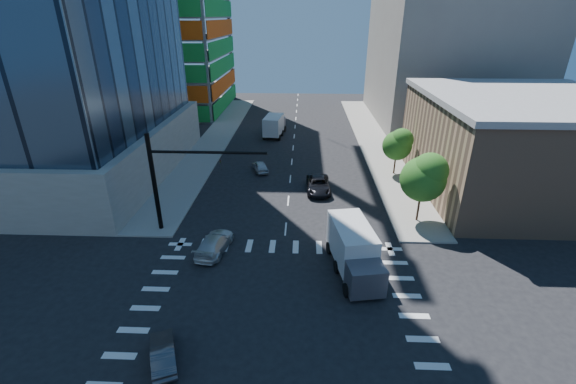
{
  "coord_description": "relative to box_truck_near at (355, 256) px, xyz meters",
  "views": [
    {
      "loc": [
        1.49,
        -18.91,
        18.03
      ],
      "look_at": [
        0.38,
        8.0,
        5.62
      ],
      "focal_mm": 24.0,
      "sensor_mm": 36.0,
      "label": 1
    }
  ],
  "objects": [
    {
      "name": "commercial_building",
      "position": [
        19.47,
        16.44,
        3.75
      ],
      "size": [
        20.5,
        22.5,
        10.6
      ],
      "color": "#8F6D53",
      "rests_on": "ground"
    },
    {
      "name": "road_markings",
      "position": [
        -5.53,
        -5.56,
        -1.56
      ],
      "size": [
        20.0,
        20.0,
        0.01
      ],
      "primitive_type": "cube",
      "color": "silver",
      "rests_on": "ground"
    },
    {
      "name": "bg_building_ne",
      "position": [
        21.47,
        49.44,
        12.43
      ],
      "size": [
        24.0,
        30.0,
        28.0
      ],
      "primitive_type": "cube",
      "color": "slate",
      "rests_on": "ground"
    },
    {
      "name": "box_truck_near",
      "position": [
        0.0,
        0.0,
        0.0
      ],
      "size": [
        3.98,
        7.14,
        3.54
      ],
      "rotation": [
        0.0,
        0.0,
        0.17
      ],
      "color": "black",
      "rests_on": "ground"
    },
    {
      "name": "car_sb_near",
      "position": [
        -11.31,
        2.59,
        -0.83
      ],
      "size": [
        2.86,
        5.34,
        1.47
      ],
      "primitive_type": "imported",
      "rotation": [
        0.0,
        0.0,
        2.98
      ],
      "color": "silver",
      "rests_on": "ground"
    },
    {
      "name": "car_sb_cross",
      "position": [
        -11.79,
        -8.82,
        -0.95
      ],
      "size": [
        2.62,
        3.95,
        1.23
      ],
      "primitive_type": "imported",
      "rotation": [
        0.0,
        0.0,
        3.53
      ],
      "color": "#444348",
      "rests_on": "ground"
    },
    {
      "name": "car_nb_far",
      "position": [
        -2.27,
        15.07,
        -0.8
      ],
      "size": [
        2.69,
        5.59,
        1.54
      ],
      "primitive_type": "imported",
      "rotation": [
        0.0,
        0.0,
        0.03
      ],
      "color": "black",
      "rests_on": "ground"
    },
    {
      "name": "tree_north",
      "position": [
        7.4,
        20.35,
        2.42
      ],
      "size": [
        3.54,
        3.52,
        5.78
      ],
      "color": "#382316",
      "rests_on": "sidewalk_ne"
    },
    {
      "name": "box_truck_far",
      "position": [
        -8.72,
        37.01,
        -0.06
      ],
      "size": [
        3.51,
        6.76,
        3.4
      ],
      "rotation": [
        0.0,
        0.0,
        3.02
      ],
      "color": "black",
      "rests_on": "ground"
    },
    {
      "name": "ground",
      "position": [
        -5.53,
        -5.56,
        -1.57
      ],
      "size": [
        160.0,
        160.0,
        0.0
      ],
      "primitive_type": "plane",
      "color": "black",
      "rests_on": "ground"
    },
    {
      "name": "signal_mast_nw",
      "position": [
        -15.53,
        5.94,
        3.93
      ],
      "size": [
        10.2,
        0.4,
        9.0
      ],
      "color": "black",
      "rests_on": "sidewalk_nw"
    },
    {
      "name": "car_sb_mid",
      "position": [
        -9.45,
        20.84,
        -0.91
      ],
      "size": [
        2.71,
        4.13,
        1.31
      ],
      "primitive_type": "imported",
      "rotation": [
        0.0,
        0.0,
        3.48
      ],
      "color": "#B3B5BB",
      "rests_on": "ground"
    },
    {
      "name": "tree_south",
      "position": [
        7.1,
        8.35,
        3.12
      ],
      "size": [
        4.16,
        4.16,
        6.82
      ],
      "color": "#382316",
      "rests_on": "sidewalk_ne"
    },
    {
      "name": "sidewalk_ne",
      "position": [
        6.97,
        34.44,
        -1.49
      ],
      "size": [
        5.0,
        60.0,
        0.15
      ],
      "primitive_type": "cube",
      "color": "gray",
      "rests_on": "ground"
    },
    {
      "name": "sidewalk_nw",
      "position": [
        -18.03,
        34.44,
        -1.49
      ],
      "size": [
        5.0,
        60.0,
        0.15
      ],
      "primitive_type": "cube",
      "color": "gray",
      "rests_on": "ground"
    }
  ]
}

